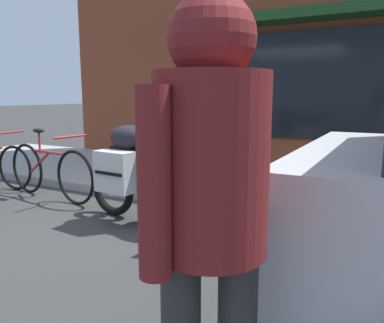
{
  "coord_description": "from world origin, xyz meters",
  "views": [
    {
      "loc": [
        2.58,
        -2.83,
        1.4
      ],
      "look_at": [
        0.68,
        0.68,
        0.7
      ],
      "focal_mm": 35.9,
      "sensor_mm": 36.0,
      "label": 1
    }
  ],
  "objects_px": {
    "parked_bicycle": "(49,170)",
    "sandwich_board_sign": "(174,145)",
    "touring_motorcycle": "(154,172)",
    "pedestrian_walking": "(210,193)"
  },
  "relations": [
    {
      "from": "parked_bicycle",
      "to": "sandwich_board_sign",
      "type": "height_order",
      "value": "sandwich_board_sign"
    },
    {
      "from": "touring_motorcycle",
      "to": "sandwich_board_sign",
      "type": "distance_m",
      "value": 2.14
    },
    {
      "from": "touring_motorcycle",
      "to": "pedestrian_walking",
      "type": "xyz_separation_m",
      "value": [
        1.7,
        -2.18,
        0.48
      ]
    },
    {
      "from": "parked_bicycle",
      "to": "sandwich_board_sign",
      "type": "distance_m",
      "value": 1.94
    },
    {
      "from": "parked_bicycle",
      "to": "sandwich_board_sign",
      "type": "relative_size",
      "value": 1.89
    },
    {
      "from": "pedestrian_walking",
      "to": "parked_bicycle",
      "type": "bearing_deg",
      "value": 145.71
    },
    {
      "from": "pedestrian_walking",
      "to": "sandwich_board_sign",
      "type": "distance_m",
      "value": 4.9
    },
    {
      "from": "touring_motorcycle",
      "to": "sandwich_board_sign",
      "type": "relative_size",
      "value": 2.33
    },
    {
      "from": "touring_motorcycle",
      "to": "pedestrian_walking",
      "type": "relative_size",
      "value": 1.28
    },
    {
      "from": "touring_motorcycle",
      "to": "pedestrian_walking",
      "type": "height_order",
      "value": "pedestrian_walking"
    }
  ]
}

